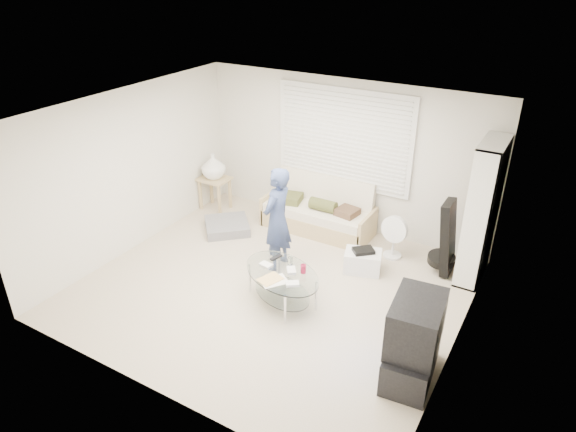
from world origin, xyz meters
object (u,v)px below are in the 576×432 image
Objects in this scene: bookshelf at (481,212)px; coffee_table at (282,278)px; futon_sofa at (319,213)px; tv_unit at (413,340)px.

coffee_table is at bearing -136.69° from bookshelf.
bookshelf is (2.55, -0.13, 0.72)m from futon_sofa.
futon_sofa is at bearing 133.99° from tv_unit.
bookshelf is at bearing 87.00° from tv_unit.
tv_unit is 1.97m from coffee_table.
bookshelf is 2.05× the size of tv_unit.
futon_sofa is 3.50m from tv_unit.
futon_sofa is at bearing 177.04° from bookshelf.
futon_sofa reaches higher than coffee_table.
coffee_table is (-2.04, -1.92, -0.65)m from bookshelf.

